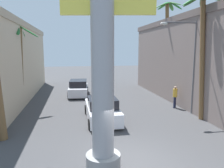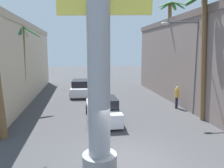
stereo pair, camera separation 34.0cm
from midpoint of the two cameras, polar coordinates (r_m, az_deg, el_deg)
ground_plane at (r=18.76m, az=-1.98°, el=-5.20°), size 87.39×87.39×0.00m
neon_sign_pole at (r=7.77m, az=-2.26°, el=16.18°), size 3.60×1.31×11.91m
street_lamp at (r=16.17m, az=20.37°, el=6.44°), size 2.73×0.28×6.55m
car_lead at (r=14.37m, az=-1.84°, el=-6.74°), size 2.05×4.66×1.56m
car_far at (r=22.35m, az=-7.69°, el=-1.05°), size 2.17×4.44×1.56m
palm_tree_mid_right at (r=21.69m, az=15.45°, el=11.21°), size 2.69×2.59×9.00m
palm_tree_mid_left at (r=18.77m, az=-22.01°, el=6.58°), size 3.18×3.25×6.50m
palm_tree_near_right at (r=15.30m, az=23.48°, el=10.16°), size 2.74×2.57×8.05m
pedestrian_mid_right at (r=17.95m, az=17.11°, el=-2.89°), size 0.48×0.48×1.75m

